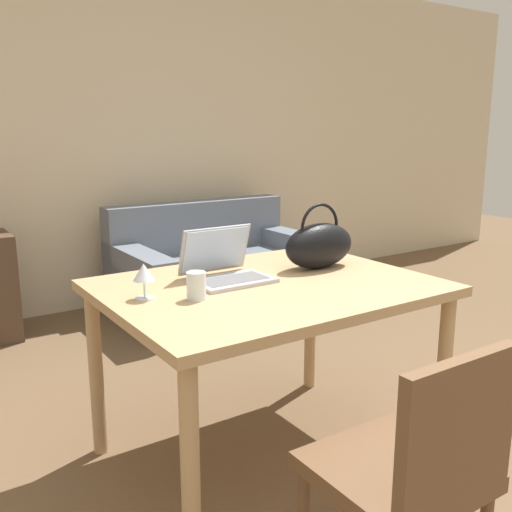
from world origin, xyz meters
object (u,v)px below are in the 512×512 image
drinking_glass (196,286)px  wine_glass (144,274)px  couch (218,275)px  handbag (319,245)px  chair (415,466)px  laptop (224,266)px

drinking_glass → wine_glass: (-0.16, 0.11, 0.04)m
couch → handbag: 1.99m
couch → handbag: bearing=-106.0°
chair → drinking_glass: size_ratio=8.11×
chair → couch: 2.98m
drinking_glass → laptop: bearing=39.2°
couch → laptop: laptop is taller
wine_glass → chair: bearing=-68.8°
chair → wine_glass: bearing=111.6°
chair → drinking_glass: (-0.22, 0.86, 0.35)m
laptop → handbag: bearing=-8.1°
wine_glass → laptop: bearing=11.5°
handbag → couch: bearing=74.0°
handbag → chair: bearing=-115.4°
drinking_glass → wine_glass: wine_glass is taller
chair → drinking_glass: bearing=104.7°
laptop → drinking_glass: 0.30m
handbag → wine_glass: bearing=-179.0°
laptop → handbag: (0.45, -0.06, 0.05)m
chair → handbag: 1.16m
couch → drinking_glass: drinking_glass is taller
laptop → wine_glass: (-0.39, -0.08, 0.04)m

